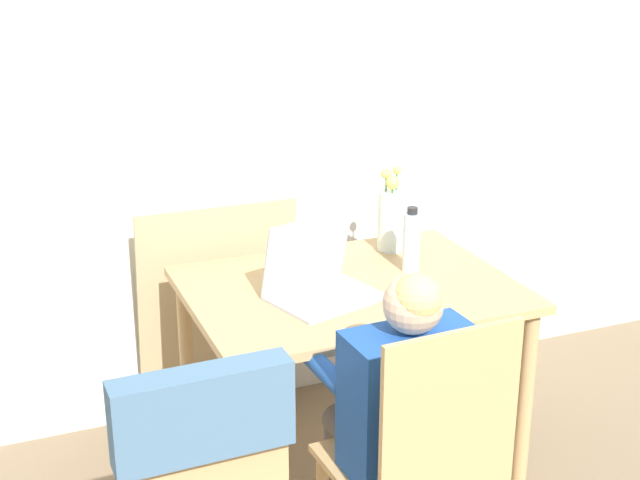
# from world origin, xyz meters

# --- Properties ---
(wall_back) EXTENTS (6.40, 0.05, 2.50)m
(wall_back) POSITION_xyz_m (0.00, 2.23, 1.25)
(wall_back) COLOR silver
(wall_back) RESTS_ON ground_plane
(dining_table) EXTENTS (1.05, 0.77, 0.71)m
(dining_table) POSITION_xyz_m (-0.26, 1.57, 0.62)
(dining_table) COLOR tan
(dining_table) RESTS_ON ground_plane
(chair_occupied) EXTENTS (0.42, 0.42, 0.93)m
(chair_occupied) POSITION_xyz_m (-0.37, 0.86, 0.48)
(chair_occupied) COLOR tan
(chair_occupied) RESTS_ON ground_plane
(chair_spare) EXTENTS (0.41, 0.44, 0.94)m
(chair_spare) POSITION_xyz_m (-0.96, 0.83, 0.63)
(chair_spare) COLOR tan
(chair_spare) RESTS_ON ground_plane
(person_seated) EXTENTS (0.36, 0.44, 1.01)m
(person_seated) POSITION_xyz_m (-0.37, 0.99, 0.63)
(person_seated) COLOR #1E4C9E
(person_seated) RESTS_ON ground_plane
(laptop) EXTENTS (0.38, 0.33, 0.25)m
(laptop) POSITION_xyz_m (-0.39, 1.53, 0.77)
(laptop) COLOR #B2B2B7
(laptop) RESTS_ON dining_table
(flower_vase) EXTENTS (0.10, 0.10, 0.31)m
(flower_vase) POSITION_xyz_m (0.01, 1.82, 0.84)
(flower_vase) COLOR silver
(flower_vase) RESTS_ON dining_table
(water_bottle) EXTENTS (0.06, 0.06, 0.22)m
(water_bottle) POSITION_xyz_m (-0.02, 1.61, 0.82)
(water_bottle) COLOR silver
(water_bottle) RESTS_ON dining_table
(cardboard_panel) EXTENTS (0.59, 0.14, 0.88)m
(cardboard_panel) POSITION_xyz_m (-0.56, 2.10, 0.44)
(cardboard_panel) COLOR tan
(cardboard_panel) RESTS_ON ground_plane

